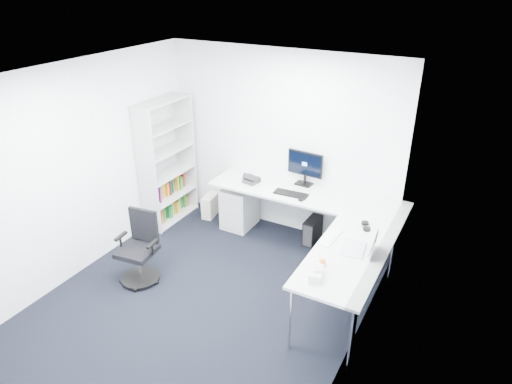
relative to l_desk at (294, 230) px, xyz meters
The scene contains 22 objects.
ground 1.56m from the l_desk, 111.45° to the right, with size 4.20×4.20×0.00m, color black.
ceiling 2.74m from the l_desk, 111.45° to the right, with size 4.20×4.20×0.00m, color white.
wall_back 1.30m from the l_desk, 128.16° to the left, with size 3.60×0.02×2.70m, color white.
wall_front 3.67m from the l_desk, 98.93° to the right, with size 3.60×0.02×2.70m, color white.
wall_left 2.89m from the l_desk, 149.22° to the right, with size 0.02×4.20×2.70m, color white.
wall_right 2.10m from the l_desk, 48.24° to the right, with size 0.02×4.20×2.70m, color white.
l_desk is the anchor object (origin of this frame).
drawer_pedestal 1.14m from the l_desk, 160.93° to the left, with size 0.42×0.53×0.65m, color silver.
bookshelf 2.25m from the l_desk, behind, with size 0.38×0.97×1.95m, color #B6B8B8, non-canonical shape.
task_chair 2.10m from the l_desk, 135.90° to the right, with size 0.52×0.52×0.94m, color black, non-canonical shape.
black_pc_tower 0.53m from the l_desk, 77.85° to the left, with size 0.17×0.38×0.37m, color black.
beige_pc_tower 1.73m from the l_desk, 165.55° to the left, with size 0.17×0.37×0.35m, color beige.
power_strip 0.87m from the l_desk, 65.08° to the left, with size 0.38×0.07×0.04m, color silver.
monitor 0.92m from the l_desk, 102.03° to the left, with size 0.54×0.17×0.52m, color black, non-canonical shape.
black_keyboard 0.51m from the l_desk, 124.85° to the left, with size 0.48×0.17×0.02m, color black.
mouse 0.45m from the l_desk, 73.92° to the left, with size 0.06×0.10×0.03m, color black.
desk_phone 1.02m from the l_desk, 158.97° to the left, with size 0.20×0.20×0.14m, color #29292C, non-canonical shape.
laptop 1.34m from the l_desk, 34.14° to the right, with size 0.36×0.35×0.25m, color silver, non-canonical shape.
white_keyboard 1.01m from the l_desk, 39.01° to the right, with size 0.13×0.44×0.01m, color silver.
headphones 1.11m from the l_desk, ahead, with size 0.13×0.21×0.06m, color black, non-canonical shape.
orange_fruit 1.47m from the l_desk, 54.15° to the right, with size 0.07×0.07×0.07m, color orange.
tissue_box 1.66m from the l_desk, 58.34° to the right, with size 0.12×0.24×0.08m, color silver.
Camera 1 is at (2.65, -3.59, 3.64)m, focal length 32.00 mm.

